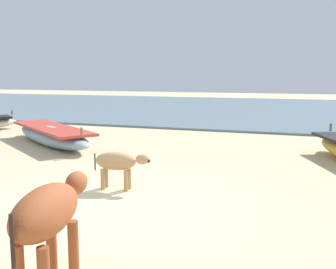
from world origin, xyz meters
The scene contains 5 objects.
ground centered at (0.00, 0.00, 0.00)m, with size 80.00×80.00×0.00m, color beige.
sea_water centered at (0.00, 18.83, 0.04)m, with size 60.00×20.00×0.08m, color slate.
fishing_boat_3 centered at (-4.21, 4.62, 0.28)m, with size 4.46×3.54×0.71m.
cow_adult_rust centered at (0.62, -2.08, 0.70)m, with size 0.61×1.50×0.98m.
calf_near_tan centered at (-0.27, 1.07, 0.48)m, with size 1.03×0.37×0.66m.
Camera 1 is at (2.93, -5.15, 1.99)m, focal length 43.68 mm.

